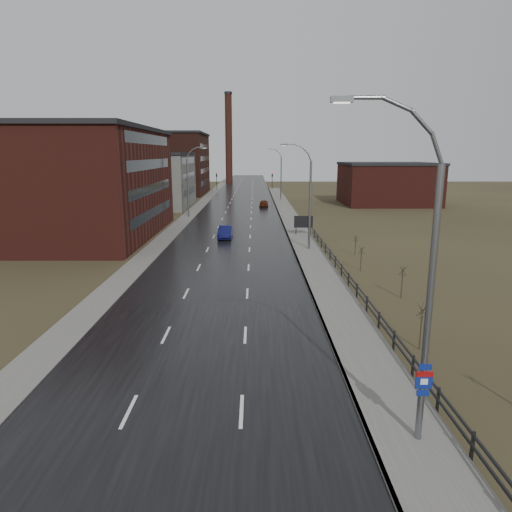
{
  "coord_description": "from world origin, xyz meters",
  "views": [
    {
      "loc": [
        2.83,
        -12.76,
        10.34
      ],
      "look_at": [
        2.95,
        19.74,
        3.0
      ],
      "focal_mm": 32.0,
      "sensor_mm": 36.0,
      "label": 1
    }
  ],
  "objects_px": {
    "car_far": "(264,203)",
    "car_near": "(225,233)",
    "streetlight_main": "(422,283)",
    "billboard": "(303,222)"
  },
  "relations": [
    {
      "from": "billboard",
      "to": "car_near",
      "type": "xyz_separation_m",
      "value": [
        -9.86,
        -2.05,
        -0.97
      ]
    },
    {
      "from": "streetlight_main",
      "to": "car_near",
      "type": "height_order",
      "value": "streetlight_main"
    },
    {
      "from": "billboard",
      "to": "car_near",
      "type": "relative_size",
      "value": 0.55
    },
    {
      "from": "car_far",
      "to": "car_near",
      "type": "bearing_deg",
      "value": 83.72
    },
    {
      "from": "car_far",
      "to": "billboard",
      "type": "bearing_deg",
      "value": 100.67
    },
    {
      "from": "streetlight_main",
      "to": "billboard",
      "type": "relative_size",
      "value": 4.69
    },
    {
      "from": "streetlight_main",
      "to": "billboard",
      "type": "bearing_deg",
      "value": 89.16
    },
    {
      "from": "car_far",
      "to": "streetlight_main",
      "type": "bearing_deg",
      "value": 95.74
    },
    {
      "from": "billboard",
      "to": "car_far",
      "type": "relative_size",
      "value": 0.61
    },
    {
      "from": "car_near",
      "to": "car_far",
      "type": "bearing_deg",
      "value": 81.26
    }
  ]
}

